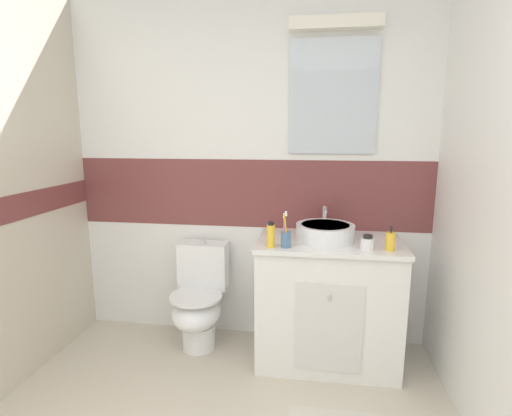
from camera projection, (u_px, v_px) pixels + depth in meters
The scene contains 8 objects.
wall_back_tiled at pixel (251, 171), 2.88m from camera, with size 3.20×0.20×2.50m.
vanity_cabinet at pixel (327, 300), 2.64m from camera, with size 0.94×0.59×0.85m.
sink_basin at pixel (325, 232), 2.55m from camera, with size 0.38×0.42×0.19m.
toilet at pixel (199, 300), 2.82m from camera, with size 0.37×0.50×0.76m.
toothbrush_cup at pixel (286, 238), 2.39m from camera, with size 0.06×0.06×0.23m.
soap_dispenser at pixel (390, 241), 2.32m from camera, with size 0.06×0.06×0.15m.
deodorant_spray_can at pixel (271, 235), 2.39m from camera, with size 0.05×0.05×0.16m.
hair_gel_jar at pixel (367, 243), 2.35m from camera, with size 0.08×0.08×0.09m.
Camera 1 is at (0.46, -0.40, 1.54)m, focal length 27.39 mm.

